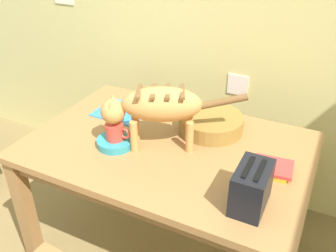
{
  "coord_description": "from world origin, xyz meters",
  "views": [
    {
      "loc": [
        0.69,
        -0.01,
        1.7
      ],
      "look_at": [
        0.04,
        1.32,
        0.83
      ],
      "focal_mm": 39.17,
      "sensor_mm": 36.0,
      "label": 1
    }
  ],
  "objects": [
    {
      "name": "book_stack",
      "position": [
        0.53,
        1.33,
        0.75
      ],
      "size": [
        0.19,
        0.15,
        0.03
      ],
      "color": "yellow",
      "rests_on": "dining_table"
    },
    {
      "name": "cat",
      "position": [
        -0.01,
        1.28,
        0.94
      ],
      "size": [
        0.61,
        0.33,
        0.3
      ],
      "rotation": [
        0.0,
        0.0,
        2.01
      ],
      "color": "#CC8B49",
      "rests_on": "dining_table"
    },
    {
      "name": "wicker_basket",
      "position": [
        0.17,
        1.53,
        0.77
      ],
      "size": [
        0.33,
        0.33,
        0.08
      ],
      "color": "olive",
      "rests_on": "dining_table"
    },
    {
      "name": "magazine",
      "position": [
        -0.34,
        1.5,
        0.73
      ],
      "size": [
        0.28,
        0.24,
        0.01
      ],
      "primitive_type": "cube",
      "rotation": [
        0.0,
        0.0,
        -0.01
      ],
      "color": "#3081C4",
      "rests_on": "dining_table"
    },
    {
      "name": "toaster",
      "position": [
        0.5,
        1.07,
        0.82
      ],
      "size": [
        0.12,
        0.2,
        0.18
      ],
      "color": "black",
      "rests_on": "dining_table"
    },
    {
      "name": "wall_rear",
      "position": [
        -0.0,
        2.07,
        1.25
      ],
      "size": [
        4.36,
        0.11,
        2.5
      ],
      "color": "#D8CC7F",
      "rests_on": "ground_plane"
    },
    {
      "name": "saucer_bowl",
      "position": [
        -0.18,
        1.2,
        0.75
      ],
      "size": [
        0.18,
        0.18,
        0.04
      ],
      "primitive_type": "cylinder",
      "color": "teal",
      "rests_on": "dining_table"
    },
    {
      "name": "dining_table",
      "position": [
        0.04,
        1.32,
        0.64
      ],
      "size": [
        1.34,
        0.89,
        0.73
      ],
      "color": "#9E6F3F",
      "rests_on": "ground_plane"
    },
    {
      "name": "coffee_mug",
      "position": [
        -0.18,
        1.2,
        0.81
      ],
      "size": [
        0.13,
        0.09,
        0.08
      ],
      "color": "#CE3C31",
      "rests_on": "saucer_bowl"
    }
  ]
}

